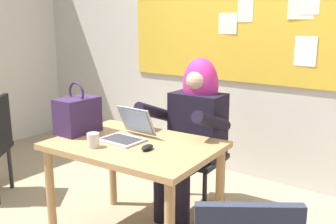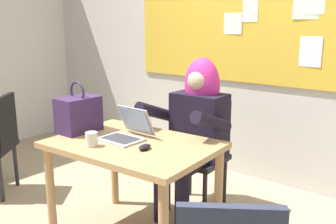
{
  "view_description": "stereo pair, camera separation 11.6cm",
  "coord_description": "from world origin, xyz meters",
  "views": [
    {
      "loc": [
        1.74,
        -1.73,
        1.51
      ],
      "look_at": [
        0.12,
        0.44,
        0.88
      ],
      "focal_mm": 40.94,
      "sensor_mm": 36.0,
      "label": 1
    },
    {
      "loc": [
        1.83,
        -1.66,
        1.51
      ],
      "look_at": [
        0.12,
        0.44,
        0.88
      ],
      "focal_mm": 40.94,
      "sensor_mm": 36.0,
      "label": 2
    }
  ],
  "objects": [
    {
      "name": "coffee_mug",
      "position": [
        -0.07,
        -0.12,
        0.77
      ],
      "size": [
        0.08,
        0.08,
        0.09
      ],
      "primitive_type": "cylinder",
      "color": "silver",
      "rests_on": "desk_main"
    },
    {
      "name": "desk_main",
      "position": [
        0.08,
        0.11,
        0.62
      ],
      "size": [
        1.15,
        0.85,
        0.72
      ],
      "rotation": [
        0.0,
        0.0,
        0.07
      ],
      "color": "tan",
      "rests_on": "ground"
    },
    {
      "name": "computer_mouse",
      "position": [
        0.25,
        0.05,
        0.74
      ],
      "size": [
        0.07,
        0.11,
        0.03
      ],
      "primitive_type": "ellipsoid",
      "rotation": [
        0.0,
        0.0,
        0.13
      ],
      "color": "black",
      "rests_on": "desk_main"
    },
    {
      "name": "wall_back_bulletin",
      "position": [
        -0.0,
        1.69,
        1.35
      ],
      "size": [
        5.59,
        1.77,
        2.67
      ],
      "color": "beige",
      "rests_on": "ground"
    },
    {
      "name": "handbag",
      "position": [
        -0.41,
        0.05,
        0.85
      ],
      "size": [
        0.2,
        0.3,
        0.38
      ],
      "rotation": [
        0.0,
        0.0,
        -0.12
      ],
      "color": "#38234C",
      "rests_on": "desk_main"
    },
    {
      "name": "person_costumed",
      "position": [
        0.16,
        0.73,
        0.73
      ],
      "size": [
        0.61,
        0.62,
        1.25
      ],
      "rotation": [
        0.0,
        0.0,
        -1.53
      ],
      "color": "black",
      "rests_on": "ground"
    },
    {
      "name": "laptop",
      "position": [
        -0.01,
        0.15,
        0.77
      ],
      "size": [
        0.29,
        0.31,
        0.21
      ],
      "rotation": [
        0.0,
        0.0,
        0.0
      ],
      "color": "#B7B7BC",
      "rests_on": "desk_main"
    },
    {
      "name": "chair_at_desk",
      "position": [
        0.15,
        0.86,
        0.5
      ],
      "size": [
        0.45,
        0.45,
        0.9
      ],
      "rotation": [
        0.0,
        0.0,
        -1.49
      ],
      "color": "black",
      "rests_on": "ground"
    }
  ]
}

